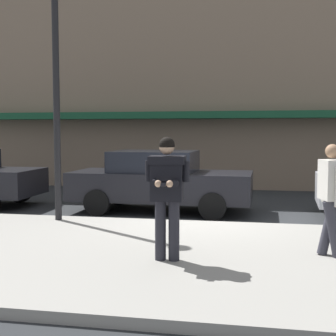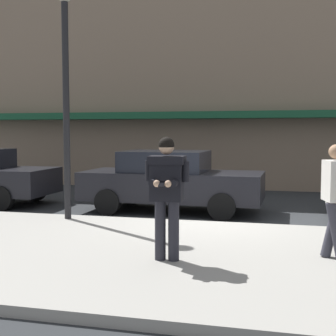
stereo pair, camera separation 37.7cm
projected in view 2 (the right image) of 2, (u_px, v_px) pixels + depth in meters
ground_plane at (211, 226)px, 10.07m from camera, size 80.00×80.00×0.00m
sidewalk at (249, 261)px, 7.06m from camera, size 32.00×5.30×0.14m
curb_paint_line at (258, 227)px, 9.88m from camera, size 28.00×0.12×0.01m
storefront_facade at (272, 45)px, 17.65m from camera, size 28.00×4.70×10.65m
parked_sedan_mid at (171, 181)px, 11.79m from camera, size 4.54×2.01×1.54m
man_texting_on_phone at (167, 185)px, 6.76m from camera, size 0.65×0.59×1.81m
pedestrian_in_light_coat at (335, 194)px, 6.87m from camera, size 0.39×0.59×1.70m
street_lamp_post at (66, 79)px, 9.91m from camera, size 0.36×0.36×4.88m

